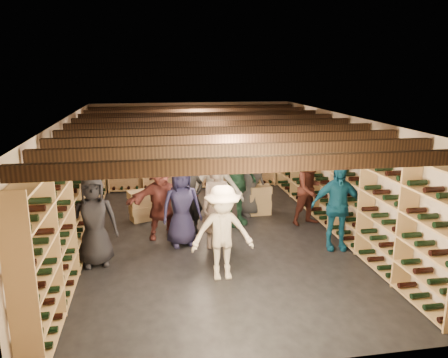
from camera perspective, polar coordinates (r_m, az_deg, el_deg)
ground at (r=8.87m, az=-1.35°, el=-7.65°), size 8.00×8.00×0.00m
walls at (r=8.49m, az=-1.40°, el=-0.12°), size 5.52×8.02×2.40m
ceiling at (r=8.28m, az=-1.45°, el=7.96°), size 5.50×8.00×0.01m
ceiling_joists at (r=8.30m, az=-1.45°, el=7.00°), size 5.40×7.12×0.18m
wine_rack_left at (r=8.55m, az=-18.70°, el=-1.65°), size 0.32×7.50×2.15m
wine_rack_right at (r=9.24m, az=14.57°, el=-0.20°), size 0.32×7.50×2.15m
wine_rack_back at (r=12.24m, az=-4.03°, el=3.68°), size 4.70×0.30×2.15m
crate_stack_left at (r=9.90m, az=-10.77°, el=-3.46°), size 0.58×0.47×0.68m
crate_stack_right at (r=10.19m, az=4.55°, el=-2.73°), size 0.52×0.35×0.68m
crate_loose at (r=11.80m, az=1.99°, el=-1.62°), size 0.58×0.46×0.17m
person_0 at (r=7.75m, az=-16.62°, el=-5.24°), size 0.84×0.61×1.60m
person_1 at (r=8.82m, az=-4.37°, el=-2.44°), size 0.67×0.57×1.56m
person_3 at (r=6.96m, az=-0.20°, el=-7.05°), size 1.01×0.58×1.55m
person_4 at (r=8.36m, az=14.53°, el=-3.51°), size 1.01×0.54×1.64m
person_5 at (r=8.73m, az=-8.17°, el=-2.68°), size 1.53×0.82×1.57m
person_6 at (r=8.32m, az=-5.57°, el=-3.54°), size 0.83×0.61×1.55m
person_7 at (r=8.16m, az=-0.88°, el=-3.65°), size 0.59×0.39×1.60m
person_8 at (r=9.54m, az=11.29°, el=-1.29°), size 0.90×0.78×1.59m
person_9 at (r=8.98m, az=-1.13°, el=-1.08°), size 1.27×0.82×1.87m
person_10 at (r=9.34m, az=1.45°, el=-0.57°), size 1.17×0.83×1.84m
person_12 at (r=10.02m, az=3.47°, el=-0.31°), size 0.90×0.75×1.59m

